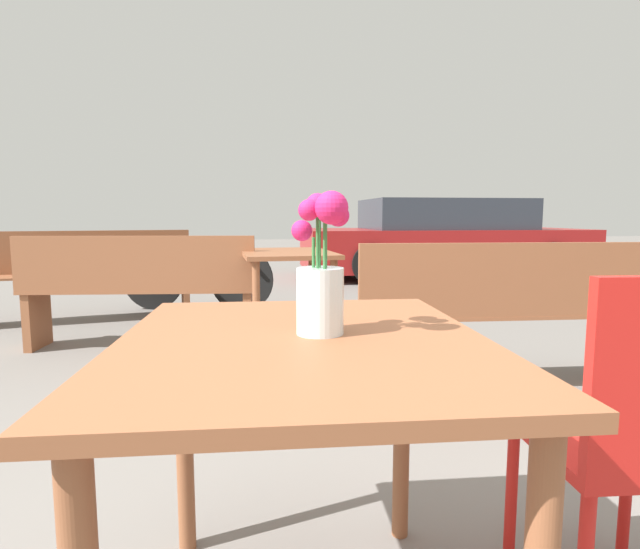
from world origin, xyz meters
TOP-DOWN VIEW (x-y plane):
  - table_front at (0.00, 0.00)m, footprint 0.86×0.97m
  - flower_vase at (0.04, 0.02)m, footprint 0.12×0.16m
  - cafe_chair at (0.76, -0.10)m, footprint 0.45×0.45m
  - bench_near at (1.38, 1.46)m, footprint 1.71×0.53m
  - bench_middle at (-0.76, 2.82)m, footprint 1.75×0.61m
  - bench_far at (-1.44, 4.05)m, footprint 1.97×0.62m
  - table_back at (0.30, 2.55)m, footprint 0.65×0.90m
  - bicycle at (-0.42, 4.31)m, footprint 1.57×0.62m
  - parked_car at (3.40, 6.62)m, footprint 4.62×2.06m

SIDE VIEW (x-z plane):
  - bicycle at x=-0.42m, z-range -0.04..0.73m
  - bench_near at x=1.38m, z-range 0.04..0.89m
  - bench_middle at x=-0.76m, z-range 0.04..0.89m
  - bench_far at x=-1.44m, z-range 0.05..0.90m
  - cafe_chair at x=0.76m, z-range 0.07..0.94m
  - parked_car at x=3.40m, z-range -0.03..1.23m
  - table_back at x=0.30m, z-range 0.24..0.98m
  - table_front at x=0.00m, z-range 0.26..1.00m
  - flower_vase at x=0.04m, z-range 0.70..1.01m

